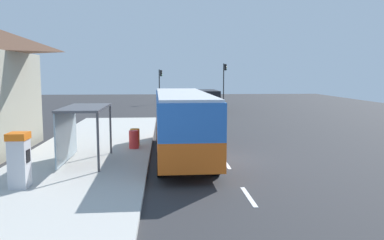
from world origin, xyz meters
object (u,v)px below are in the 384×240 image
recycling_bin_red (134,139)px  bus_shelter (78,120)px  ticket_machine (19,160)px  recycling_bin_orange (135,137)px  bus (182,120)px  sedan_near (202,99)px  white_van (208,99)px  traffic_light_near_side (224,77)px  traffic_light_far_side (160,81)px

recycling_bin_red → bus_shelter: bearing=-125.0°
ticket_machine → recycling_bin_orange: size_ratio=2.04×
bus → ticket_machine: bus is taller
recycling_bin_orange → bus_shelter: bearing=-119.8°
recycling_bin_red → recycling_bin_orange: size_ratio=1.00×
bus → sedan_near: bearing=82.9°
recycling_bin_orange → bus: bearing=-41.9°
recycling_bin_red → bus: bearing=-31.6°
white_van → bus: bearing=-99.3°
bus → recycling_bin_orange: bearing=138.1°
white_van → recycling_bin_red: 23.19m
white_van → recycling_bin_orange: bearing=-106.5°
white_van → traffic_light_near_side: size_ratio=0.97×
recycling_bin_orange → bus_shelter: (-2.21, -3.86, 1.44)m
ticket_machine → recycling_bin_orange: bearing=66.4°
bus → traffic_light_far_side: bearing=92.3°
ticket_machine → recycling_bin_orange: 8.57m
recycling_bin_orange → traffic_light_far_side: size_ratio=0.20×
white_van → sedan_near: 8.36m
recycling_bin_red → traffic_light_near_side: size_ratio=0.18×
white_van → traffic_light_far_side: (-5.30, 10.78, 1.76)m
sedan_near → traffic_light_near_side: traffic_light_near_side is taller
recycling_bin_red → traffic_light_near_side: bearing=73.3°
bus → recycling_bin_orange: bus is taller
recycling_bin_red → recycling_bin_orange: (0.00, 0.70, 0.00)m
traffic_light_far_side → bus_shelter: traffic_light_far_side is taller
white_van → traffic_light_near_side: (3.29, 9.98, 2.24)m
sedan_near → ticket_machine: size_ratio=2.29×
white_van → ticket_machine: white_van is taller
white_van → ticket_machine: size_ratio=2.70×
traffic_light_near_side → traffic_light_far_side: 8.64m
sedan_near → traffic_light_far_side: (-5.40, 2.44, 2.31)m
traffic_light_far_side → white_van: bearing=-63.8°
ticket_machine → recycling_bin_red: size_ratio=2.04×
traffic_light_far_side → bus_shelter: size_ratio=1.16×
recycling_bin_red → ticket_machine: bearing=-115.6°
recycling_bin_red → recycling_bin_orange: same height
white_van → traffic_light_far_side: size_ratio=1.13×
white_van → bus_shelter: bearing=-108.7°
bus → ticket_machine: bearing=-136.5°
bus_shelter → ticket_machine: bearing=-107.0°
bus → white_van: size_ratio=2.11×
white_van → recycling_bin_orange: 22.52m
sedan_near → ticket_machine: 39.03m
bus_shelter → recycling_bin_red: bearing=55.0°
white_van → recycling_bin_orange: white_van is taller
traffic_light_near_side → traffic_light_far_side: size_ratio=1.17×
sedan_near → traffic_light_far_side: size_ratio=0.96×
white_van → sedan_near: bearing=89.3°
recycling_bin_orange → bus_shelter: size_ratio=0.24×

